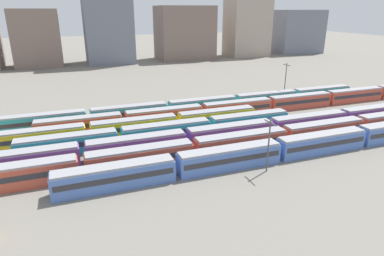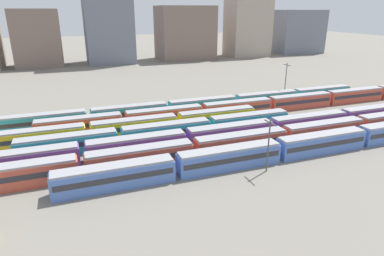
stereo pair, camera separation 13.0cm
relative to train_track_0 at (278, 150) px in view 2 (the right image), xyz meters
name	(u,v)px [view 2 (the right image)]	position (x,y,z in m)	size (l,w,h in m)	color
ground_plane	(97,150)	(-29.68, 15.60, -1.90)	(600.00, 600.00, 0.00)	slate
train_track_0	(278,150)	(0.00, 0.00, 0.00)	(74.70, 3.06, 3.75)	#4C70BC
train_track_1	(241,143)	(-4.49, 5.20, 0.00)	(93.60, 3.06, 3.75)	#BC4C38
train_track_2	(271,128)	(5.40, 10.40, 0.00)	(112.50, 3.06, 3.75)	#6B429E
train_track_3	(167,132)	(-15.86, 15.60, 0.00)	(55.80, 3.06, 3.75)	teal
train_track_4	(135,127)	(-21.33, 20.80, 0.00)	(55.80, 3.06, 3.75)	yellow
train_track_5	(270,104)	(15.02, 26.00, 0.00)	(112.50, 3.06, 3.75)	#BC4C38
train_track_6	(203,105)	(-1.64, 31.20, 0.00)	(93.60, 3.06, 3.75)	teal
catenary_pole_0	(269,143)	(-4.20, -3.20, 3.16)	(0.24, 3.20, 9.06)	#4C4C51
catenary_pole_1	(286,80)	(24.99, 33.93, 4.15)	(0.24, 3.20, 11.00)	#4C4C51
distant_building_1	(37,38)	(-45.08, 126.67, 10.87)	(20.31, 17.22, 25.55)	#7A665B
distant_building_2	(107,14)	(-12.75, 126.67, 21.21)	(22.22, 20.53, 46.22)	slate
distant_building_3	(185,33)	(26.56, 126.67, 11.62)	(28.54, 20.50, 27.05)	#7A665B
distant_building_4	(248,24)	(63.79, 126.67, 15.52)	(22.64, 16.70, 34.86)	#A89989
distant_building_5	(299,32)	(98.71, 126.67, 10.57)	(28.43, 15.50, 24.96)	slate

